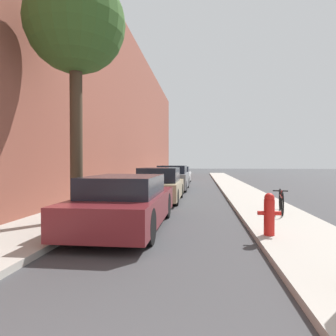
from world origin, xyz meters
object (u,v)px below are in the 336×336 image
object	(u,v)px
street_tree_near	(76,26)
fire_hydrant	(269,213)
parked_car_grey	(173,178)
bicycle	(281,201)
parked_car_white	(179,175)
parked_car_maroon	(126,202)
parked_car_champagne	(160,185)

from	to	relation	value
street_tree_near	fire_hydrant	size ratio (longest dim) A/B	7.29
parked_car_grey	bicycle	size ratio (longest dim) A/B	2.84
parked_car_white	fire_hydrant	world-z (taller)	parked_car_white
parked_car_maroon	parked_car_grey	bearing A→B (deg)	89.09
parked_car_champagne	parked_car_white	bearing A→B (deg)	90.49
parked_car_maroon	street_tree_near	bearing A→B (deg)	169.46
parked_car_grey	fire_hydrant	bearing A→B (deg)	-74.55
parked_car_maroon	fire_hydrant	distance (m)	3.29
parked_car_grey	parked_car_champagne	bearing A→B (deg)	-90.57
parked_car_grey	parked_car_maroon	bearing A→B (deg)	-90.91
parked_car_maroon	street_tree_near	xyz separation A→B (m)	(-1.36, 0.25, 4.43)
parked_car_champagne	parked_car_grey	bearing A→B (deg)	89.43
parked_car_champagne	bicycle	size ratio (longest dim) A/B	2.45
parked_car_white	bicycle	distance (m)	14.77
street_tree_near	bicycle	distance (m)	7.37
parked_car_white	parked_car_champagne	bearing A→B (deg)	-89.51
parked_car_maroon	bicycle	distance (m)	4.59
fire_hydrant	parked_car_grey	bearing A→B (deg)	105.45
bicycle	fire_hydrant	bearing A→B (deg)	-98.13
parked_car_grey	fire_hydrant	xyz separation A→B (m)	(3.03, -10.95, -0.12)
parked_car_champagne	parked_car_grey	size ratio (longest dim) A/B	0.86
street_tree_near	bicycle	size ratio (longest dim) A/B	3.84
parked_car_white	street_tree_near	world-z (taller)	street_tree_near
parked_car_maroon	parked_car_grey	distance (m)	10.13
parked_car_grey	fire_hydrant	world-z (taller)	parked_car_grey
parked_car_maroon	bicycle	bearing A→B (deg)	25.55
parked_car_champagne	parked_car_maroon	bearing A→B (deg)	-91.25
parked_car_champagne	street_tree_near	bearing A→B (deg)	-107.03
parked_car_grey	street_tree_near	size ratio (longest dim) A/B	0.74
parked_car_maroon	bicycle	world-z (taller)	parked_car_maroon
parked_car_white	fire_hydrant	distance (m)	17.27
parked_car_grey	street_tree_near	xyz separation A→B (m)	(-1.52, -9.88, 4.38)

